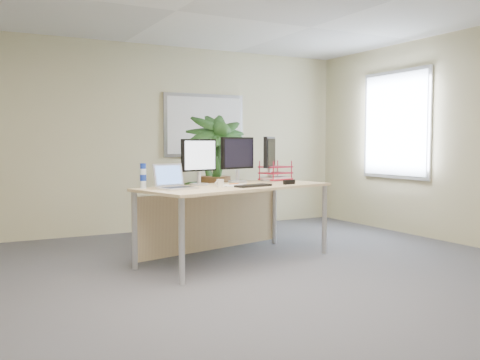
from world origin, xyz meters
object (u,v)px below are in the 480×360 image
floor_plant (216,184)px  monitor_left (199,159)px  desk (229,201)px  monitor_right (237,157)px  laptop (174,183)px

floor_plant → monitor_left: (-0.68, -1.01, 0.36)m
desk → floor_plant: floor_plant is taller
monitor_left → monitor_right: size_ratio=0.95×
floor_plant → desk: bearing=-108.3°
monitor_right → floor_plant: bearing=81.4°
floor_plant → laptop: size_ratio=3.60×
desk → monitor_right: size_ratio=4.38×
monitor_right → laptop: (-0.94, -0.42, -0.24)m
desk → monitor_right: (0.23, 0.23, 0.48)m
desk → laptop: size_ratio=5.55×
desk → monitor_right: 0.58m
monitor_left → laptop: 0.55m
laptop → monitor_left: bearing=35.7°
monitor_left → floor_plant: bearing=56.2°
laptop → floor_plant: bearing=50.3°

